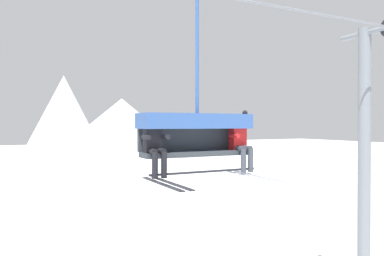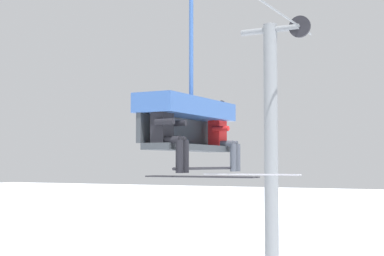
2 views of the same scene
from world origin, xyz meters
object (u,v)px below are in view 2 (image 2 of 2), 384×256
lift_tower_far (272,172)px  skier_black (170,132)px  skier_red (224,136)px  chairlift_chair (187,115)px

lift_tower_far → skier_black: bearing=-172.3°
skier_black → lift_tower_far: bearing=7.7°
lift_tower_far → skier_red: bearing=-169.5°
skier_red → chairlift_chair: bearing=167.5°
lift_tower_far → chairlift_chair: bearing=-173.2°
lift_tower_far → skier_black: 6.99m
chairlift_chair → skier_black: (-0.96, -0.22, -0.32)m
chairlift_chair → skier_red: size_ratio=2.15×
lift_tower_far → chairlift_chair: lift_tower_far is taller
chairlift_chair → skier_black: bearing=-167.0°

